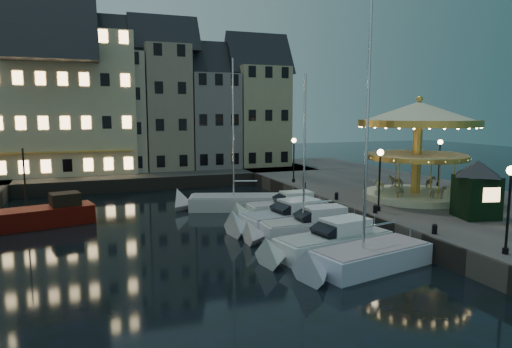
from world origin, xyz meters
name	(u,v)px	position (x,y,z in m)	size (l,w,h in m)	color
ground	(286,244)	(0.00, 0.00, 0.00)	(160.00, 160.00, 0.00)	black
quay_east	(411,200)	(14.00, 6.00, 0.65)	(16.00, 56.00, 1.30)	#474442
quay_north	(118,178)	(-8.00, 28.00, 0.65)	(44.00, 12.00, 1.30)	#474442
quaywall_e	(326,207)	(6.00, 6.00, 0.65)	(0.15, 44.00, 1.30)	#47423A
quaywall_n	(142,185)	(-6.00, 22.00, 0.65)	(48.00, 0.15, 1.30)	#47423A
streetlamp_a	(510,197)	(7.20, -9.00, 4.02)	(0.44, 0.44, 4.17)	black
streetlamp_b	(380,171)	(7.20, 1.00, 4.02)	(0.44, 0.44, 4.17)	black
streetlamp_c	(294,154)	(7.20, 14.50, 4.02)	(0.44, 0.44, 4.17)	black
streetlamp_d	(440,156)	(18.50, 8.00, 4.02)	(0.44, 0.44, 4.17)	black
bollard_a	(435,228)	(6.60, -5.00, 1.60)	(0.30, 0.30, 0.57)	black
bollard_b	(375,209)	(6.60, 0.50, 1.60)	(0.30, 0.30, 0.57)	black
bollard_c	(336,196)	(6.60, 5.50, 1.60)	(0.30, 0.30, 0.57)	black
bollard_d	(304,185)	(6.60, 11.00, 1.60)	(0.30, 0.30, 0.57)	black
townhouse_nb	(56,108)	(-14.05, 30.00, 8.28)	(6.16, 8.00, 13.80)	slate
townhouse_nc	(114,104)	(-8.00, 30.00, 8.78)	(6.82, 8.00, 14.80)	tan
townhouse_nd	(165,100)	(-2.25, 30.00, 9.28)	(5.50, 8.00, 15.80)	gray
townhouse_ne	(210,113)	(3.20, 30.00, 7.78)	(6.16, 8.00, 12.80)	slate
townhouse_nf	(257,109)	(9.25, 30.00, 8.28)	(6.82, 8.00, 13.80)	tan
hotel_corner	(55,94)	(-14.00, 30.00, 9.78)	(17.60, 9.00, 16.80)	beige
motorboat_a	(364,260)	(1.78, -5.50, 0.54)	(7.51, 3.79, 12.41)	silver
motorboat_b	(328,244)	(1.28, -2.75, 0.64)	(7.95, 3.50, 2.15)	silver
motorboat_c	(307,228)	(1.75, 0.77, 0.67)	(7.77, 2.02, 10.34)	silver
motorboat_d	(284,220)	(1.32, 3.32, 0.64)	(7.75, 3.50, 2.15)	silver
motorboat_e	(282,210)	(2.52, 6.41, 0.64)	(7.02, 2.16, 2.15)	silver
motorboat_f	(237,203)	(0.28, 10.47, 0.53)	(9.85, 5.51, 13.24)	silver
red_fishing_boat	(46,216)	(-13.97, 10.06, 0.68)	(6.96, 3.75, 5.68)	#610B05
carousel	(418,131)	(12.43, 3.70, 6.45)	(8.93, 8.93, 7.81)	beige
ticket_kiosk	(477,179)	(11.73, -2.80, 3.76)	(3.53, 3.53, 4.13)	black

